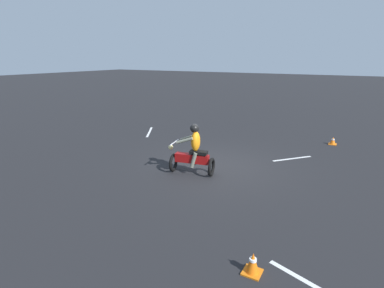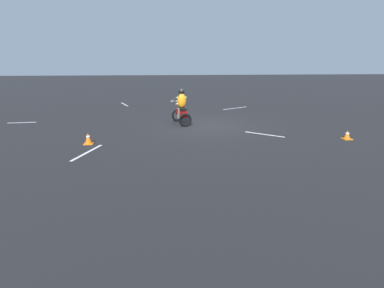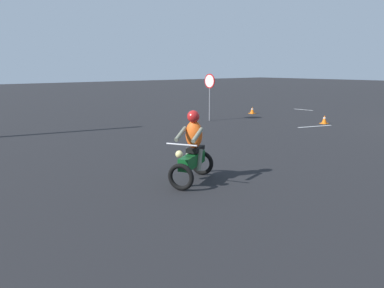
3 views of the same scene
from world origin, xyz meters
name	(u,v)px [view 1 (image 1 of 3)]	position (x,y,z in m)	size (l,w,h in m)	color
ground_plane	(217,166)	(0.00, 0.00, 0.00)	(120.00, 120.00, 0.00)	black
motorcycle_rider_foreground	(193,152)	(1.01, -0.37, 0.73)	(0.89, 1.56, 1.66)	black
traffic_cone_mid_center	(333,141)	(-4.90, 3.24, 0.16)	(0.32, 0.32, 0.33)	orange
traffic_cone_mid_left	(253,264)	(4.56, 2.82, 0.19)	(0.32, 0.32, 0.40)	orange
lane_stripe_n	(318,288)	(4.38, 3.89, 0.00)	(0.10, 1.83, 0.01)	silver
lane_stripe_nw	(292,159)	(-2.11, 2.12, 0.00)	(0.10, 1.66, 0.01)	silver
lane_stripe_sw	(149,132)	(-2.77, -5.03, 0.00)	(0.10, 2.04, 0.01)	silver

